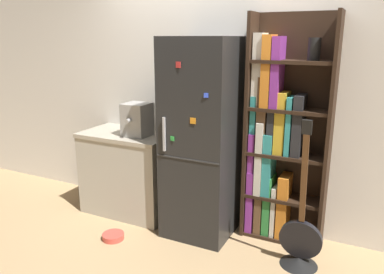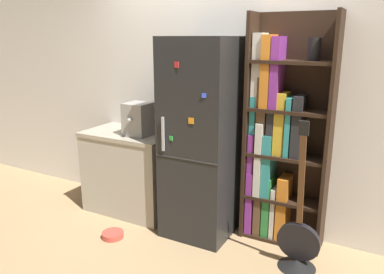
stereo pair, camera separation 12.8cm
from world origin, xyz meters
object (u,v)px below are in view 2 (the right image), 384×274
Objects in this scene: espresso_machine at (138,119)px; refrigerator at (202,139)px; guitar at (298,248)px; pet_bowl at (113,234)px; bookshelf at (278,141)px.

refrigerator is at bearing 1.10° from espresso_machine.
espresso_machine is 0.26× the size of guitar.
refrigerator is 1.23m from guitar.
guitar is at bearing -6.26° from espresso_machine.
refrigerator is at bearing 39.10° from pet_bowl.
refrigerator reaches higher than pet_bowl.
espresso_machine is at bearing -178.90° from refrigerator.
guitar is at bearing -51.39° from bookshelf.
refrigerator reaches higher than guitar.
bookshelf is 9.94× the size of pet_bowl.
guitar is at bearing -11.55° from refrigerator.
refrigerator is 1.46× the size of guitar.
guitar is (1.68, -0.18, -0.85)m from espresso_machine.
bookshelf is 1.62× the size of guitar.
pet_bowl is (0.05, -0.53, -1.00)m from espresso_machine.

